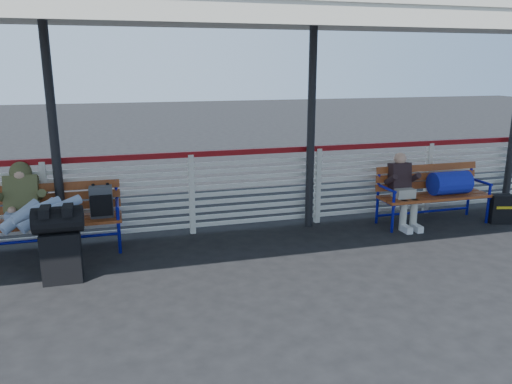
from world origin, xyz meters
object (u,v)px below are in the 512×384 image
object	(u,v)px
bench_left	(64,210)
traveler_man	(34,208)
luggage_stack	(60,241)
companion_person	(403,189)
bench_right	(441,185)
suitcase_side	(500,209)

from	to	relation	value
bench_left	traveler_man	distance (m)	0.51
luggage_stack	companion_person	bearing A→B (deg)	9.23
bench_left	companion_person	distance (m)	4.96
luggage_stack	traveler_man	world-z (taller)	traveler_man
traveler_man	bench_right	bearing A→B (deg)	1.06
luggage_stack	traveler_man	size ratio (longest dim) A/B	0.57
bench_left	bench_right	distance (m)	5.65
bench_left	traveler_man	xyz separation A→B (m)	(-0.31, -0.37, 0.15)
companion_person	suitcase_side	world-z (taller)	companion_person
companion_person	suitcase_side	xyz separation A→B (m)	(1.60, -0.30, -0.36)
luggage_stack	bench_right	distance (m)	5.66
bench_left	companion_person	xyz separation A→B (m)	(4.95, -0.26, 0.01)
bench_left	bench_right	size ratio (longest dim) A/B	1.00
bench_left	bench_right	world-z (taller)	same
traveler_man	suitcase_side	world-z (taller)	traveler_man
companion_person	suitcase_side	size ratio (longest dim) A/B	2.46
bench_left	traveler_man	size ratio (longest dim) A/B	1.14
suitcase_side	traveler_man	bearing A→B (deg)	-167.73
bench_right	suitcase_side	world-z (taller)	bench_right
companion_person	bench_right	bearing A→B (deg)	0.15
suitcase_side	bench_left	bearing A→B (deg)	-171.04
bench_right	companion_person	xyz separation A→B (m)	(-0.69, -0.00, -0.01)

